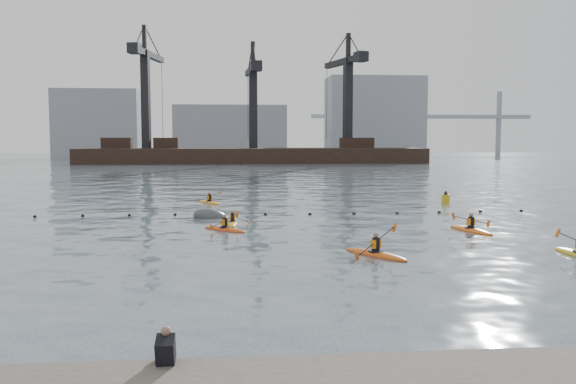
# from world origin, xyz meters

# --- Properties ---
(ground) EXTENTS (400.00, 400.00, 0.00)m
(ground) POSITION_xyz_m (0.00, 0.00, 0.00)
(ground) COLOR #33434A
(ground) RESTS_ON ground
(float_line) EXTENTS (33.24, 0.73, 0.24)m
(float_line) POSITION_xyz_m (-0.50, 22.53, 0.03)
(float_line) COLOR black
(float_line) RESTS_ON ground
(barge_pier) EXTENTS (72.00, 19.30, 29.50)m
(barge_pier) POSITION_xyz_m (-0.22, 110.00, 1.89)
(barge_pier) COLOR black
(barge_pier) RESTS_ON ground
(skyline) EXTENTS (141.00, 28.00, 22.00)m
(skyline) POSITION_xyz_m (2.23, 150.27, 9.25)
(skyline) COLOR gray
(skyline) RESTS_ON ground
(kayaker_0) EXTENTS (2.57, 3.45, 1.45)m
(kayaker_0) POSITION_xyz_m (2.07, 7.71, 0.11)
(kayaker_0) COLOR #D05313
(kayaker_0) RESTS_ON ground
(kayaker_2) EXTENTS (2.69, 2.68, 1.10)m
(kayaker_2) POSITION_xyz_m (-4.62, 15.72, 0.10)
(kayaker_2) COLOR #D64A14
(kayaker_2) RESTS_ON ground
(kayaker_3) EXTENTS (1.99, 2.88, 1.10)m
(kayaker_3) POSITION_xyz_m (-4.18, 18.29, 0.09)
(kayaker_3) COLOR gold
(kayaker_3) RESTS_ON ground
(kayaker_4) EXTENTS (2.43, 3.71, 1.23)m
(kayaker_4) POSITION_xyz_m (8.94, 14.20, 0.11)
(kayaker_4) COLOR orange
(kayaker_4) RESTS_ON ground
(kayaker_5) EXTENTS (2.13, 3.10, 1.09)m
(kayaker_5) POSITION_xyz_m (-6.02, 30.22, 0.10)
(kayaker_5) COLOR orange
(kayaker_5) RESTS_ON ground
(mooring_buoy) EXTENTS (2.73, 1.88, 1.60)m
(mooring_buoy) POSITION_xyz_m (-5.62, 21.45, 0.00)
(mooring_buoy) COLOR #373A3C
(mooring_buoy) RESTS_ON ground
(nav_buoy) EXTENTS (0.63, 0.63, 1.14)m
(nav_buoy) POSITION_xyz_m (12.66, 28.72, 0.35)
(nav_buoy) COLOR gold
(nav_buoy) RESTS_ON ground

